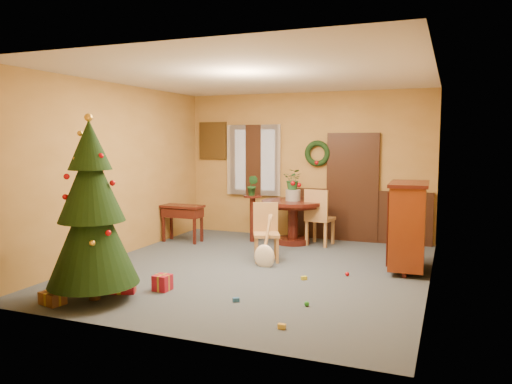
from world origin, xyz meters
The scene contains 21 objects.
room_envelope centered at (0.21, 2.70, 1.12)m, with size 5.50×5.50×5.50m.
dining_table centered at (-0.05, 2.04, 0.58)m, with size 1.20×1.20×0.82m.
urn centered at (-0.05, 2.04, 0.93)m, with size 0.28×0.28×0.21m, color slate.
centerpiece_plant centered at (-0.05, 2.04, 1.23)m, with size 0.35×0.30×0.39m, color #1E4C23.
chair_near centered at (-0.06, 0.62, 0.50)m, with size 0.54×0.54×0.94m.
chair_far centered at (0.46, 2.02, 0.57)m, with size 0.52×0.52×1.06m.
guitar centered at (0.07, 0.20, 0.39)m, with size 0.33×0.16×0.79m, color #F1E5C8, non-canonical shape.
plant_stand centered at (-0.83, 1.93, 0.56)m, with size 0.35×0.35×0.90m.
stand_plant centered at (-0.83, 1.93, 1.09)m, with size 0.21×0.17×0.39m, color #19471E.
christmas_tree centered at (-1.33, -2.06, 1.08)m, with size 1.11×1.11×2.28m.
writing_desk centered at (-2.08, 1.42, 0.54)m, with size 0.81×0.41×0.71m.
sideboard centered at (2.15, 0.77, 0.72)m, with size 0.58×1.06×1.34m.
gift_a centered at (-1.68, -2.40, 0.08)m, with size 0.32×0.26×0.15m.
gift_b centered at (-0.75, -1.43, 0.10)m, with size 0.21×0.21×0.21m.
gift_c centered at (-2.12, -1.12, 0.08)m, with size 0.33×0.29×0.15m.
gift_d centered at (-1.19, -1.74, 0.07)m, with size 0.41×0.29×0.14m.
toy_a centered at (0.34, -1.51, 0.03)m, with size 0.08×0.05×0.05m, color #225897.
toy_b centered at (1.19, -1.35, 0.03)m, with size 0.06×0.06×0.06m, color green.
toy_c centered at (0.84, -0.28, 0.03)m, with size 0.08×0.05×0.05m, color gold.
toy_d centered at (1.37, 0.14, 0.03)m, with size 0.06×0.06×0.06m, color #B10B13.
toy_e centered at (1.13, -2.13, 0.03)m, with size 0.08×0.05×0.05m, color gold.
Camera 1 is at (2.73, -6.92, 1.97)m, focal length 35.00 mm.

